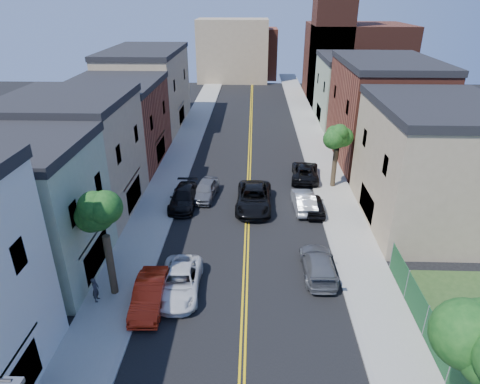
# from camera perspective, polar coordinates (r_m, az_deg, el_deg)

# --- Properties ---
(sidewalk_left) EXTENTS (3.20, 100.00, 0.15)m
(sidewalk_left) POSITION_cam_1_polar(r_m,az_deg,el_deg) (49.50, -7.87, 5.91)
(sidewalk_left) COLOR gray
(sidewalk_left) RESTS_ON ground
(sidewalk_right) EXTENTS (3.20, 100.00, 0.15)m
(sidewalk_right) POSITION_cam_1_polar(r_m,az_deg,el_deg) (49.38, 10.61, 5.65)
(sidewalk_right) COLOR gray
(sidewalk_right) RESTS_ON ground
(curb_left) EXTENTS (0.30, 100.00, 0.15)m
(curb_left) POSITION_cam_1_polar(r_m,az_deg,el_deg) (49.24, -5.86, 5.91)
(curb_left) COLOR gray
(curb_left) RESTS_ON ground
(curb_right) EXTENTS (0.30, 100.00, 0.15)m
(curb_right) POSITION_cam_1_polar(r_m,az_deg,el_deg) (49.14, 8.58, 5.71)
(curb_right) COLOR gray
(curb_right) RESTS_ON ground
(bldg_left_palegrn) EXTENTS (9.00, 8.00, 8.50)m
(bldg_left_palegrn) POSITION_cam_1_polar(r_m,az_deg,el_deg) (28.97, -28.12, -2.82)
(bldg_left_palegrn) COLOR gray
(bldg_left_palegrn) RESTS_ON ground
(bldg_left_tan_near) EXTENTS (9.00, 10.00, 9.00)m
(bldg_left_tan_near) POSITION_cam_1_polar(r_m,az_deg,el_deg) (36.18, -21.70, 4.26)
(bldg_left_tan_near) COLOR #998466
(bldg_left_tan_near) RESTS_ON ground
(bldg_left_brick) EXTENTS (9.00, 12.00, 8.00)m
(bldg_left_brick) POSITION_cam_1_polar(r_m,az_deg,el_deg) (46.07, -16.55, 8.73)
(bldg_left_brick) COLOR brown
(bldg_left_brick) RESTS_ON ground
(bldg_left_tan_far) EXTENTS (9.00, 16.00, 9.50)m
(bldg_left_tan_far) POSITION_cam_1_polar(r_m,az_deg,el_deg) (58.95, -12.60, 13.46)
(bldg_left_tan_far) COLOR #998466
(bldg_left_tan_far) RESTS_ON ground
(bldg_right_tan) EXTENTS (9.00, 12.00, 9.00)m
(bldg_right_tan) POSITION_cam_1_polar(r_m,az_deg,el_deg) (35.03, 24.69, 3.03)
(bldg_right_tan) COLOR #998466
(bldg_right_tan) RESTS_ON ground
(bldg_right_brick) EXTENTS (9.00, 14.00, 10.00)m
(bldg_right_brick) POSITION_cam_1_polar(r_m,az_deg,el_deg) (47.43, 18.84, 10.15)
(bldg_right_brick) COLOR brown
(bldg_right_brick) RESTS_ON ground
(bldg_right_palegrn) EXTENTS (9.00, 12.00, 8.50)m
(bldg_right_palegrn) POSITION_cam_1_polar(r_m,az_deg,el_deg) (60.77, 15.22, 13.05)
(bldg_right_palegrn) COLOR gray
(bldg_right_palegrn) RESTS_ON ground
(church) EXTENTS (16.20, 14.20, 22.60)m
(church) POSITION_cam_1_polar(r_m,az_deg,el_deg) (75.30, 14.84, 17.71)
(church) COLOR #4C2319
(church) RESTS_ON ground
(backdrop_left) EXTENTS (14.00, 8.00, 12.00)m
(backdrop_left) POSITION_cam_1_polar(r_m,az_deg,el_deg) (88.67, -0.99, 18.77)
(backdrop_left) COLOR #998466
(backdrop_left) RESTS_ON ground
(backdrop_center) EXTENTS (10.00, 8.00, 10.00)m
(backdrop_center) POSITION_cam_1_polar(r_m,az_deg,el_deg) (92.66, 1.75, 18.43)
(backdrop_center) COLOR brown
(backdrop_center) RESTS_ON ground
(fence_right) EXTENTS (0.04, 15.00, 1.90)m
(fence_right) POSITION_cam_1_polar(r_m,az_deg,el_deg) (23.68, 25.36, -18.24)
(fence_right) COLOR #143F1E
(fence_right) RESTS_ON sidewalk_right
(tree_left_mid) EXTENTS (5.20, 5.20, 9.29)m
(tree_left_mid) POSITION_cam_1_polar(r_m,az_deg,el_deg) (23.78, -18.61, -0.65)
(tree_left_mid) COLOR #322419
(tree_left_mid) RESTS_ON sidewalk_left
(tree_right_far) EXTENTS (4.40, 4.40, 8.03)m
(tree_right_far) POSITION_cam_1_polar(r_m,az_deg,el_deg) (38.28, 13.34, 8.52)
(tree_right_far) COLOR #322419
(tree_right_far) RESTS_ON sidewalk_right
(red_sedan) EXTENTS (1.82, 4.80, 1.56)m
(red_sedan) POSITION_cam_1_polar(r_m,az_deg,el_deg) (25.41, -12.25, -13.50)
(red_sedan) COLOR red
(red_sedan) RESTS_ON ground
(white_pickup) EXTENTS (2.55, 5.30, 1.46)m
(white_pickup) POSITION_cam_1_polar(r_m,az_deg,el_deg) (26.08, -8.24, -12.09)
(white_pickup) COLOR silver
(white_pickup) RESTS_ON ground
(grey_car_left) EXTENTS (2.38, 4.72, 1.54)m
(grey_car_left) POSITION_cam_1_polar(r_m,az_deg,el_deg) (37.10, -4.74, 0.32)
(grey_car_left) COLOR #54565B
(grey_car_left) RESTS_ON ground
(black_car_left) EXTENTS (2.16, 5.30, 1.54)m
(black_car_left) POSITION_cam_1_polar(r_m,az_deg,el_deg) (35.92, -7.71, -0.73)
(black_car_left) COLOR black
(black_car_left) RESTS_ON ground
(grey_car_right) EXTENTS (2.13, 5.10, 1.47)m
(grey_car_right) POSITION_cam_1_polar(r_m,az_deg,el_deg) (27.76, 10.67, -9.67)
(grey_car_right) COLOR #55575C
(grey_car_right) RESTS_ON ground
(black_car_right) EXTENTS (1.65, 4.08, 1.39)m
(black_car_right) POSITION_cam_1_polar(r_m,az_deg,el_deg) (35.09, 10.09, -1.71)
(black_car_right) COLOR black
(black_car_right) RESTS_ON ground
(silver_car_right) EXTENTS (1.88, 4.73, 1.53)m
(silver_car_right) POSITION_cam_1_polar(r_m,az_deg,el_deg) (35.44, 8.72, -1.18)
(silver_car_right) COLOR #B9BDC1
(silver_car_right) RESTS_ON ground
(dark_car_right_far) EXTENTS (3.03, 5.71, 1.53)m
(dark_car_right_far) POSITION_cam_1_polar(r_m,az_deg,el_deg) (41.30, 8.89, 2.80)
(dark_car_right_far) COLOR black
(dark_car_right_far) RESTS_ON ground
(black_suv_lane) EXTENTS (3.07, 6.38, 1.75)m
(black_suv_lane) POSITION_cam_1_polar(r_m,az_deg,el_deg) (35.24, 1.90, -0.84)
(black_suv_lane) COLOR black
(black_suv_lane) RESTS_ON ground
(pedestrian_left) EXTENTS (0.40, 0.59, 1.57)m
(pedestrian_left) POSITION_cam_1_polar(r_m,az_deg,el_deg) (26.33, -19.17, -12.50)
(pedestrian_left) COLOR #282930
(pedestrian_left) RESTS_ON sidewalk_left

